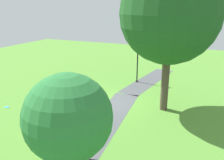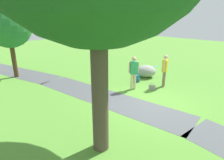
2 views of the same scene
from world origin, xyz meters
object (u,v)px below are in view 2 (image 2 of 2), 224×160
object	(u,v)px
lawn_boulder	(146,71)
man_near_boulder	(134,71)
young_tree_near_path	(8,25)
backpack_by_boulder	(137,78)
frisbee_on_grass	(156,66)
woman_with_handbag	(165,68)
handbag_on_grass	(152,87)

from	to	relation	value
lawn_boulder	man_near_boulder	world-z (taller)	man_near_boulder
young_tree_near_path	man_near_boulder	xyz separation A→B (m)	(-6.49, -3.28, -2.08)
backpack_by_boulder	frisbee_on_grass	bearing A→B (deg)	-75.19
woman_with_handbag	handbag_on_grass	world-z (taller)	woman_with_handbag
woman_with_handbag	man_near_boulder	distance (m)	1.70
frisbee_on_grass	young_tree_near_path	bearing A→B (deg)	58.23
handbag_on_grass	frisbee_on_grass	xyz separation A→B (m)	(2.29, -4.19, -0.13)
man_near_boulder	backpack_by_boulder	size ratio (longest dim) A/B	4.25
man_near_boulder	frisbee_on_grass	world-z (taller)	man_near_boulder
lawn_boulder	handbag_on_grass	bearing A→B (deg)	132.94
man_near_boulder	handbag_on_grass	world-z (taller)	man_near_boulder
young_tree_near_path	frisbee_on_grass	xyz separation A→B (m)	(-4.98, -8.03, -3.06)
woman_with_handbag	lawn_boulder	bearing A→B (deg)	-24.13
young_tree_near_path	frisbee_on_grass	distance (m)	9.93
woman_with_handbag	backpack_by_boulder	world-z (taller)	woman_with_handbag
young_tree_near_path	woman_with_handbag	size ratio (longest dim) A/B	2.57
man_near_boulder	backpack_by_boulder	distance (m)	1.43
handbag_on_grass	frisbee_on_grass	world-z (taller)	handbag_on_grass
young_tree_near_path	woman_with_handbag	distance (m)	9.03
handbag_on_grass	frisbee_on_grass	distance (m)	4.77
woman_with_handbag	backpack_by_boulder	size ratio (longest dim) A/B	4.26
backpack_by_boulder	young_tree_near_path	bearing A→B (deg)	36.11
young_tree_near_path	lawn_boulder	size ratio (longest dim) A/B	2.77
frisbee_on_grass	backpack_by_boulder	bearing A→B (deg)	104.81
lawn_boulder	woman_with_handbag	distance (m)	1.89
handbag_on_grass	lawn_boulder	bearing A→B (deg)	-47.06
lawn_boulder	young_tree_near_path	bearing A→B (deg)	43.13
young_tree_near_path	lawn_boulder	distance (m)	8.39
young_tree_near_path	backpack_by_boulder	xyz separation A→B (m)	(-5.95, -4.34, -2.88)
handbag_on_grass	backpack_by_boulder	world-z (taller)	backpack_by_boulder
woman_with_handbag	man_near_boulder	size ratio (longest dim) A/B	1.00
woman_with_handbag	man_near_boulder	xyz separation A→B (m)	(0.94, 1.42, -0.00)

